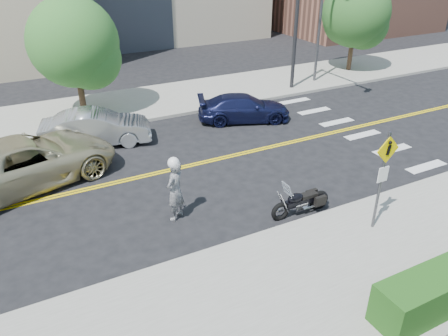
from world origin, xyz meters
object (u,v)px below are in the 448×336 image
motorcyclist (175,189)px  suv (26,162)px  motorcycle (301,196)px  parked_car_blue (244,108)px  pedestrian_sign (383,172)px  parked_car_silver (96,128)px

motorcyclist → suv: (-3.75, 4.36, -0.18)m
motorcycle → parked_car_blue: (2.36, 7.69, 0.01)m
motorcycle → suv: (-7.27, 5.90, 0.24)m
motorcyclist → parked_car_blue: (5.88, 6.14, -0.41)m
pedestrian_sign → parked_car_silver: bearing=120.0°
suv → parked_car_silver: suv is taller
suv → parked_car_blue: 9.80m
pedestrian_sign → motorcycle: pedestrian_sign is taller
pedestrian_sign → parked_car_blue: bearing=83.7°
parked_car_blue → parked_car_silver: bearing=106.4°
suv → parked_car_blue: suv is taller
suv → parked_car_silver: size_ratio=1.39×
motorcyclist → motorcycle: motorcyclist is taller
parked_car_silver → parked_car_blue: parked_car_silver is taller
pedestrian_sign → motorcyclist: bearing=145.9°
suv → parked_car_silver: bearing=-67.9°
pedestrian_sign → parked_car_silver: pedestrian_sign is taller
pedestrian_sign → motorcyclist: 5.93m
pedestrian_sign → motorcycle: 2.57m
pedestrian_sign → parked_car_silver: (-5.72, 9.90, -1.23)m
motorcyclist → parked_car_silver: 6.68m
pedestrian_sign → motorcycle: size_ratio=1.49×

